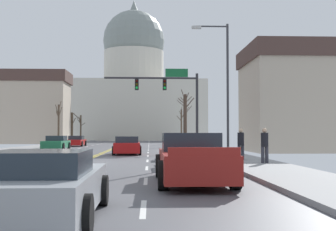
% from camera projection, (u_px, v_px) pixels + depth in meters
% --- Properties ---
extents(ground, '(20.00, 180.00, 0.20)m').
position_uv_depth(ground, '(78.00, 163.00, 22.48)').
color(ground, '#505055').
extents(signal_gantry, '(7.91, 0.41, 6.83)m').
position_uv_depth(signal_gantry, '(171.00, 92.00, 37.25)').
color(signal_gantry, '#28282D').
rests_on(signal_gantry, ground).
extents(street_lamp_right, '(2.19, 0.24, 7.83)m').
position_uv_depth(street_lamp_right, '(223.00, 78.00, 26.03)').
color(street_lamp_right, '#333338').
rests_on(street_lamp_right, ground).
extents(capitol_building, '(30.52, 23.43, 31.66)m').
position_uv_depth(capitol_building, '(134.00, 93.00, 99.61)').
color(capitol_building, beige).
rests_on(capitol_building, ground).
extents(sedan_near_00, '(2.15, 4.55, 1.30)m').
position_uv_depth(sedan_near_00, '(127.00, 146.00, 31.92)').
color(sedan_near_00, '#B71414').
rests_on(sedan_near_00, ground).
extents(sedan_near_01, '(1.95, 4.42, 1.25)m').
position_uv_depth(sedan_near_01, '(180.00, 149.00, 25.79)').
color(sedan_near_01, silver).
rests_on(sedan_near_01, ground).
extents(sedan_near_02, '(2.08, 4.58, 1.17)m').
position_uv_depth(sedan_near_02, '(188.00, 154.00, 20.10)').
color(sedan_near_02, '#6B6056').
rests_on(sedan_near_02, ground).
extents(pickup_truck_near_03, '(2.25, 5.68, 1.53)m').
position_uv_depth(pickup_truck_near_03, '(192.00, 160.00, 13.77)').
color(pickup_truck_near_03, maroon).
rests_on(pickup_truck_near_03, ground).
extents(sedan_near_04, '(2.01, 4.65, 1.23)m').
position_uv_depth(sedan_near_04, '(45.00, 187.00, 7.80)').
color(sedan_near_04, '#9EA3A8').
rests_on(sedan_near_04, ground).
extents(sedan_oncoming_00, '(2.10, 4.58, 1.29)m').
position_uv_depth(sedan_oncoming_00, '(56.00, 143.00, 41.68)').
color(sedan_oncoming_00, '#1E7247').
rests_on(sedan_oncoming_00, ground).
extents(sedan_oncoming_01, '(2.00, 4.65, 1.23)m').
position_uv_depth(sedan_oncoming_01, '(76.00, 141.00, 52.31)').
color(sedan_oncoming_01, '#B71414').
rests_on(sedan_oncoming_01, ground).
extents(flank_building_00, '(14.37, 6.49, 10.58)m').
position_uv_depth(flank_building_00, '(20.00, 107.00, 65.07)').
color(flank_building_00, '#B2A38E').
rests_on(flank_building_00, ground).
extents(flank_building_02, '(9.82, 8.30, 8.80)m').
position_uv_depth(flank_building_02, '(304.00, 98.00, 37.26)').
color(flank_building_02, '#B2A38E').
rests_on(flank_building_02, ground).
extents(bare_tree_00, '(1.97, 1.87, 6.52)m').
position_uv_depth(bare_tree_00, '(185.00, 118.00, 52.42)').
color(bare_tree_00, '#423328').
rests_on(bare_tree_00, ground).
extents(bare_tree_01, '(1.80, 2.80, 4.79)m').
position_uv_depth(bare_tree_01, '(80.00, 127.00, 75.58)').
color(bare_tree_01, '#4C3D2D').
rests_on(bare_tree_01, ground).
extents(bare_tree_02, '(2.09, 2.53, 6.57)m').
position_uv_depth(bare_tree_02, '(185.00, 119.00, 61.70)').
color(bare_tree_02, '#423328').
rests_on(bare_tree_02, ground).
extents(bare_tree_03, '(0.94, 2.71, 5.84)m').
position_uv_depth(bare_tree_03, '(59.00, 122.00, 59.95)').
color(bare_tree_03, '#4C3D2D').
rests_on(bare_tree_03, ground).
extents(bare_tree_04, '(1.29, 2.22, 5.42)m').
position_uv_depth(bare_tree_04, '(181.00, 124.00, 67.25)').
color(bare_tree_04, '#4C3D2D').
rests_on(bare_tree_04, ground).
extents(bare_tree_05, '(1.84, 1.28, 5.34)m').
position_uv_depth(bare_tree_05, '(72.00, 126.00, 69.72)').
color(bare_tree_05, '#4C3D2D').
rests_on(bare_tree_05, ground).
extents(pedestrian_00, '(0.35, 0.34, 1.63)m').
position_uv_depth(pedestrian_00, '(265.00, 144.00, 20.53)').
color(pedestrian_00, '#33333D').
rests_on(pedestrian_00, ground).
extents(pedestrian_01, '(0.35, 0.34, 1.64)m').
position_uv_depth(pedestrian_01, '(241.00, 142.00, 23.05)').
color(pedestrian_01, '#33333D').
rests_on(pedestrian_01, ground).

